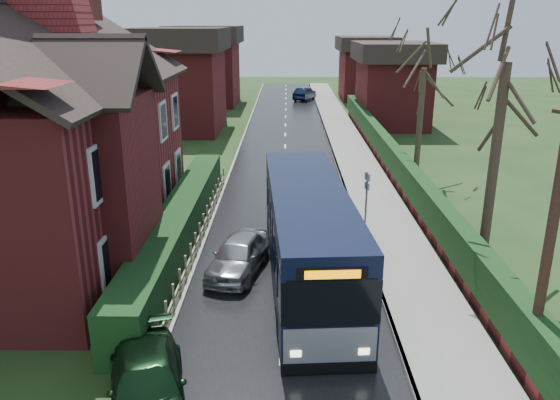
{
  "coord_description": "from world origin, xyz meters",
  "views": [
    {
      "loc": [
        0.11,
        -14.07,
        8.1
      ],
      "look_at": [
        -0.13,
        5.04,
        1.8
      ],
      "focal_mm": 35.0,
      "sensor_mm": 36.0,
      "label": 1
    }
  ],
  "objects_px": {
    "brick_house": "(36,132)",
    "car_green": "(147,384)",
    "car_silver": "(238,255)",
    "telegraph_pole": "(549,247)",
    "bus_stop_sign": "(367,194)",
    "bus": "(308,237)"
  },
  "relations": [
    {
      "from": "car_silver",
      "to": "bus_stop_sign",
      "type": "distance_m",
      "value": 5.85
    },
    {
      "from": "brick_house",
      "to": "car_silver",
      "type": "relative_size",
      "value": 3.96
    },
    {
      "from": "car_silver",
      "to": "telegraph_pole",
      "type": "bearing_deg",
      "value": -25.65
    },
    {
      "from": "car_green",
      "to": "brick_house",
      "type": "bearing_deg",
      "value": 107.63
    },
    {
      "from": "bus",
      "to": "car_green",
      "type": "height_order",
      "value": "bus"
    },
    {
      "from": "brick_house",
      "to": "bus",
      "type": "distance_m",
      "value": 10.31
    },
    {
      "from": "car_silver",
      "to": "telegraph_pole",
      "type": "relative_size",
      "value": 0.54
    },
    {
      "from": "bus",
      "to": "car_silver",
      "type": "xyz_separation_m",
      "value": [
        -2.3,
        0.61,
        -0.91
      ]
    },
    {
      "from": "bus",
      "to": "telegraph_pole",
      "type": "distance_m",
      "value": 7.46
    },
    {
      "from": "bus",
      "to": "bus_stop_sign",
      "type": "height_order",
      "value": "bus"
    },
    {
      "from": "bus_stop_sign",
      "to": "car_silver",
      "type": "bearing_deg",
      "value": -163.38
    },
    {
      "from": "brick_house",
      "to": "telegraph_pole",
      "type": "height_order",
      "value": "brick_house"
    },
    {
      "from": "bus",
      "to": "car_green",
      "type": "relative_size",
      "value": 2.56
    },
    {
      "from": "car_green",
      "to": "bus_stop_sign",
      "type": "height_order",
      "value": "bus_stop_sign"
    },
    {
      "from": "bus",
      "to": "bus_stop_sign",
      "type": "relative_size",
      "value": 3.94
    },
    {
      "from": "brick_house",
      "to": "car_silver",
      "type": "distance_m",
      "value": 8.41
    },
    {
      "from": "bus",
      "to": "telegraph_pole",
      "type": "xyz_separation_m",
      "value": [
        5.0,
        -5.2,
        1.91
      ]
    },
    {
      "from": "bus",
      "to": "telegraph_pole",
      "type": "height_order",
      "value": "telegraph_pole"
    },
    {
      "from": "bus",
      "to": "car_green",
      "type": "distance_m",
      "value": 7.29
    },
    {
      "from": "brick_house",
      "to": "car_green",
      "type": "relative_size",
      "value": 3.61
    },
    {
      "from": "car_silver",
      "to": "car_green",
      "type": "relative_size",
      "value": 0.91
    },
    {
      "from": "bus",
      "to": "bus_stop_sign",
      "type": "bearing_deg",
      "value": 54.56
    }
  ]
}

